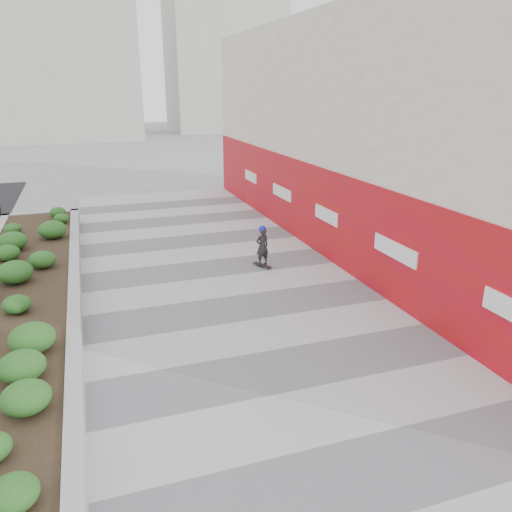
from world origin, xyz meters
The scene contains 8 objects.
ground centered at (0.00, 0.00, 0.00)m, with size 160.00×160.00×0.00m, color gray.
walkway centered at (0.00, 3.00, 0.01)m, with size 8.00×36.00×0.01m, color #A8A8AD.
building centered at (6.98, 8.98, 3.98)m, with size 6.04×24.08×8.00m.
planter centered at (-5.50, 7.00, 0.42)m, with size 3.00×18.00×0.90m.
distant_bldg_north_l centered at (-5.00, 55.00, 10.00)m, with size 16.00×12.00×20.00m, color #ADAAA3.
distant_bldg_north_r centered at (15.00, 60.00, 12.00)m, with size 14.00×10.00×24.00m, color #ADAAA3.
manhole_cover centered at (0.50, 3.00, 0.00)m, with size 0.44×0.44×0.01m, color #595654.
skateboarder centered at (1.60, 7.80, 0.71)m, with size 0.51×0.74×1.40m.
Camera 1 is at (-3.56, -6.58, 5.57)m, focal length 35.00 mm.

